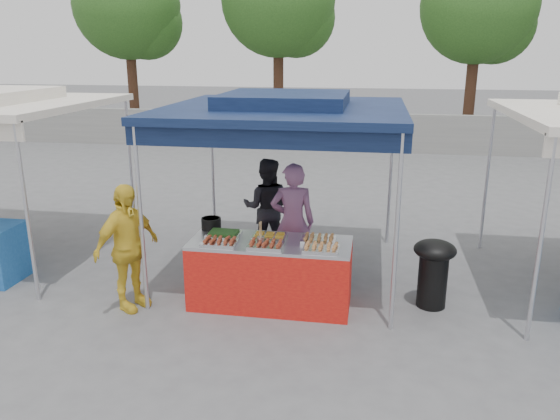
% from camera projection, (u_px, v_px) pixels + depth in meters
% --- Properties ---
extents(ground_plane, '(80.00, 80.00, 0.00)m').
position_uv_depth(ground_plane, '(272.00, 300.00, 7.08)').
color(ground_plane, '#5E5E61').
extents(back_wall, '(40.00, 0.25, 1.20)m').
position_uv_depth(back_wall, '(336.00, 132.00, 17.30)').
color(back_wall, gray).
rests_on(back_wall, ground_plane).
extents(main_canopy, '(3.20, 3.20, 2.57)m').
position_uv_depth(main_canopy, '(285.00, 108.00, 7.32)').
color(main_canopy, silver).
rests_on(main_canopy, ground_plane).
extents(tree_0, '(3.80, 3.79, 6.52)m').
position_uv_depth(tree_0, '(132.00, 10.00, 19.54)').
color(tree_0, '#44281A').
rests_on(tree_0, ground_plane).
extents(tree_1, '(3.91, 3.91, 6.72)m').
position_uv_depth(tree_1, '(283.00, 4.00, 18.67)').
color(tree_1, '#44281A').
rests_on(tree_1, ground_plane).
extents(tree_2, '(3.68, 3.66, 6.28)m').
position_uv_depth(tree_2, '(483.00, 11.00, 17.37)').
color(tree_2, '#44281A').
rests_on(tree_2, ground_plane).
extents(vendor_table, '(2.00, 0.80, 0.85)m').
position_uv_depth(vendor_table, '(271.00, 273.00, 6.87)').
color(vendor_table, red).
rests_on(vendor_table, ground_plane).
extents(food_tray_fl, '(0.42, 0.30, 0.07)m').
position_uv_depth(food_tray_fl, '(220.00, 243.00, 6.60)').
color(food_tray_fl, silver).
rests_on(food_tray_fl, vendor_table).
extents(food_tray_fm, '(0.42, 0.30, 0.07)m').
position_uv_depth(food_tray_fm, '(266.00, 245.00, 6.51)').
color(food_tray_fm, silver).
rests_on(food_tray_fm, vendor_table).
extents(food_tray_fr, '(0.42, 0.30, 0.07)m').
position_uv_depth(food_tray_fr, '(321.00, 249.00, 6.40)').
color(food_tray_fr, silver).
rests_on(food_tray_fr, vendor_table).
extents(food_tray_bl, '(0.42, 0.30, 0.07)m').
position_uv_depth(food_tray_bl, '(224.00, 234.00, 6.90)').
color(food_tray_bl, silver).
rests_on(food_tray_bl, vendor_table).
extents(food_tray_bm, '(0.42, 0.30, 0.07)m').
position_uv_depth(food_tray_bm, '(270.00, 236.00, 6.83)').
color(food_tray_bm, silver).
rests_on(food_tray_bm, vendor_table).
extents(food_tray_br, '(0.42, 0.30, 0.07)m').
position_uv_depth(food_tray_br, '(319.00, 240.00, 6.70)').
color(food_tray_br, silver).
rests_on(food_tray_br, vendor_table).
extents(cooking_pot, '(0.26, 0.26, 0.15)m').
position_uv_depth(cooking_pot, '(211.00, 223.00, 7.19)').
color(cooking_pot, black).
rests_on(cooking_pot, vendor_table).
extents(skewer_cup, '(0.09, 0.09, 0.11)m').
position_uv_depth(skewer_cup, '(261.00, 241.00, 6.60)').
color(skewer_cup, silver).
rests_on(skewer_cup, vendor_table).
extents(wok_burner, '(0.52, 0.52, 0.88)m').
position_uv_depth(wok_burner, '(434.00, 268.00, 6.79)').
color(wok_burner, black).
rests_on(wok_burner, ground_plane).
extents(crate_left, '(0.46, 0.32, 0.27)m').
position_uv_depth(crate_left, '(253.00, 274.00, 7.55)').
color(crate_left, '#153CAA').
rests_on(crate_left, ground_plane).
extents(crate_right, '(0.49, 0.34, 0.29)m').
position_uv_depth(crate_right, '(308.00, 273.00, 7.58)').
color(crate_right, '#153CAA').
rests_on(crate_right, ground_plane).
extents(crate_stacked, '(0.47, 0.33, 0.28)m').
position_uv_depth(crate_stacked, '(308.00, 253.00, 7.50)').
color(crate_stacked, '#153CAA').
rests_on(crate_stacked, crate_right).
extents(vendor_woman, '(0.67, 0.50, 1.68)m').
position_uv_depth(vendor_woman, '(293.00, 223.00, 7.51)').
color(vendor_woman, '#905B85').
rests_on(vendor_woman, ground_plane).
extents(helper_man, '(0.79, 0.63, 1.54)m').
position_uv_depth(helper_man, '(267.00, 207.00, 8.47)').
color(helper_man, black).
rests_on(helper_man, ground_plane).
extents(customer_person, '(0.77, 1.01, 1.60)m').
position_uv_depth(customer_person, '(127.00, 248.00, 6.67)').
color(customer_person, yellow).
rests_on(customer_person, ground_plane).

